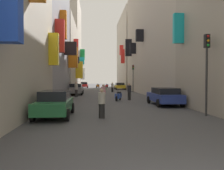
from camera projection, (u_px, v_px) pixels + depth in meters
ground_plane at (105, 93)px, 32.55m from camera, size 140.00×140.00×0.00m
building_left_mid_a at (35, 27)px, 23.99m from camera, size 7.39×13.37×15.54m
building_left_mid_c at (58, 56)px, 39.00m from camera, size 7.32×13.77×12.40m
building_left_far at (67, 45)px, 53.61m from camera, size 7.36×15.79×21.00m
building_right_mid_a at (163, 30)px, 30.84m from camera, size 7.08×25.30×17.79m
building_right_mid_c at (133, 52)px, 53.97m from camera, size 6.79×17.90×17.43m
parked_car_grey at (76, 89)px, 29.59m from camera, size 1.89×4.43×1.46m
parked_car_green at (55, 103)px, 12.15m from camera, size 1.85×4.03×1.42m
parked_car_blue at (164, 96)px, 17.58m from camera, size 1.98×4.29×1.38m
parked_car_yellow at (120, 86)px, 44.63m from camera, size 1.97×4.32×1.36m
parked_car_red at (84, 85)px, 53.03m from camera, size 1.85×3.93×1.40m
scooter_orange at (98, 86)px, 53.93m from camera, size 0.83×1.73×1.13m
scooter_green at (105, 89)px, 37.57m from camera, size 0.50×1.93×1.13m
scooter_red at (107, 86)px, 52.86m from camera, size 0.65×1.81×1.13m
scooter_blue at (118, 96)px, 21.26m from camera, size 0.80×1.74×1.13m
pedestrian_crossing at (102, 103)px, 11.66m from camera, size 0.47×0.47×1.57m
pedestrian_near_left at (112, 87)px, 35.31m from camera, size 0.42×0.42×1.57m
pedestrian_near_right at (76, 89)px, 25.60m from camera, size 0.48×0.48×1.77m
pedestrian_mid_street at (103, 94)px, 18.64m from camera, size 0.49×0.49×1.64m
pedestrian_far_away at (129, 92)px, 21.86m from camera, size 0.53×0.53×1.66m
traffic_light_near_corner at (133, 74)px, 35.24m from camera, size 0.26×0.34×4.35m
traffic_light_far_corner at (207, 61)px, 12.32m from camera, size 0.26×0.34×4.57m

